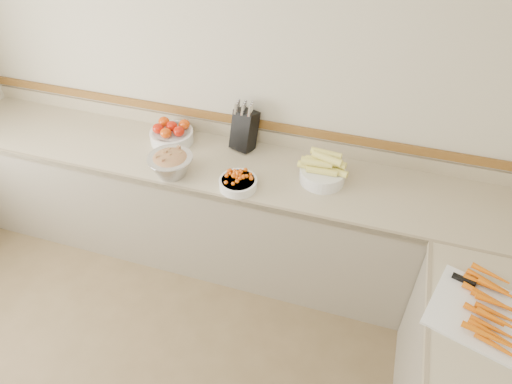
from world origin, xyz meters
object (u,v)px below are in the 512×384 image
(tomato_bowl, at_px, (171,134))
(cutting_board, at_px, (490,313))
(knife_block, at_px, (244,129))
(cherry_tomato_bowl, at_px, (238,182))
(rhubarb_bowl, at_px, (171,163))
(corn_bowl, at_px, (323,171))

(tomato_bowl, xyz_separation_m, cutting_board, (2.05, -0.88, -0.04))
(knife_block, relative_size, cherry_tomato_bowl, 1.50)
(tomato_bowl, relative_size, rhubarb_bowl, 1.05)
(knife_block, relative_size, tomato_bowl, 1.18)
(corn_bowl, relative_size, rhubarb_bowl, 1.10)
(knife_block, distance_m, corn_bowl, 0.63)
(knife_block, distance_m, tomato_bowl, 0.53)
(corn_bowl, bearing_deg, cherry_tomato_bowl, -155.08)
(tomato_bowl, bearing_deg, corn_bowl, -6.02)
(corn_bowl, xyz_separation_m, rhubarb_bowl, (-0.94, -0.23, 0.01))
(tomato_bowl, distance_m, cutting_board, 2.23)
(knife_block, height_order, tomato_bowl, knife_block)
(tomato_bowl, xyz_separation_m, rhubarb_bowl, (0.16, -0.34, 0.02))
(knife_block, xyz_separation_m, cutting_board, (1.54, -0.97, -0.12))
(tomato_bowl, bearing_deg, cutting_board, -23.17)
(cherry_tomato_bowl, distance_m, cutting_board, 1.53)
(cherry_tomato_bowl, height_order, corn_bowl, corn_bowl)
(tomato_bowl, bearing_deg, cherry_tomato_bowl, -29.18)
(corn_bowl, bearing_deg, tomato_bowl, 173.98)
(rhubarb_bowl, bearing_deg, knife_block, 50.62)
(tomato_bowl, xyz_separation_m, corn_bowl, (1.10, -0.12, 0.01))
(knife_block, distance_m, cutting_board, 1.82)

